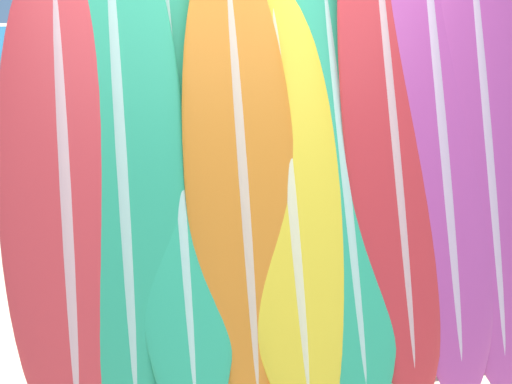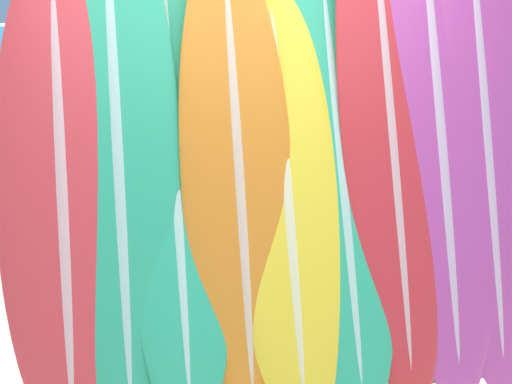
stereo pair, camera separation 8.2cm
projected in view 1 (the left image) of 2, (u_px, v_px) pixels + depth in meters
ocean_water at (103, 41)px, 38.06m from camera, size 120.00×60.00×0.01m
surfboard_rack at (294, 310)px, 3.38m from camera, size 2.37×0.04×0.80m
surfboard_slot_0 at (66, 193)px, 3.07m from camera, size 0.57×0.80×2.11m
surfboard_slot_1 at (121, 152)px, 3.14m from camera, size 0.58×0.93×2.43m
surfboard_slot_2 at (177, 155)px, 3.22m from camera, size 0.51×1.07×2.37m
surfboard_slot_3 at (241, 175)px, 3.23m from camera, size 0.52×0.83×2.19m
surfboard_slot_4 at (289, 195)px, 3.28m from camera, size 0.55×0.88×1.98m
surfboard_slot_5 at (343, 176)px, 3.37m from camera, size 0.50×0.94×2.12m
surfboard_slot_6 at (391, 129)px, 3.41m from camera, size 0.49×0.98×2.54m
surfboard_slot_7 at (439, 127)px, 3.46m from camera, size 0.57×0.93×2.54m
surfboard_slot_8 at (484, 129)px, 3.51m from camera, size 0.52×0.86×2.50m
person_near_water at (432, 105)px, 7.44m from camera, size 0.22×0.26×1.53m
person_far_right at (298, 101)px, 7.54m from camera, size 0.25×0.27×1.58m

